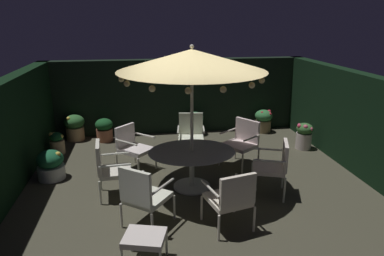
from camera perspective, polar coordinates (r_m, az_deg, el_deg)
ground_plane at (r=6.49m, az=1.01°, el=-9.85°), size 6.93×7.13×0.02m
hedge_backdrop_rear at (r=9.36m, az=-2.50°, el=5.27°), size 6.93×0.30×1.96m
hedge_backdrop_right at (r=7.40m, az=27.27°, el=-0.10°), size 0.30×7.13×1.96m
patio_dining_table at (r=6.28m, az=-0.03°, el=-5.09°), size 1.56×1.31×0.72m
patio_umbrella at (r=5.83m, az=-0.03°, el=11.04°), size 2.51×2.51×2.58m
patio_chair_north at (r=5.18m, az=-8.05°, el=-10.65°), size 0.83×0.84×0.99m
patio_chair_northeast at (r=5.11m, az=6.47°, el=-11.14°), size 0.73×0.74×0.94m
patio_chair_east at (r=6.19m, az=13.40°, el=-5.74°), size 0.74×0.73×0.98m
patio_chair_southeast at (r=7.30m, az=8.26°, el=-1.91°), size 0.83×0.85×0.97m
patio_chair_south at (r=7.65m, az=-0.17°, el=-0.84°), size 0.66×0.66×0.98m
patio_chair_southwest at (r=7.15m, az=-9.79°, el=-2.74°), size 0.83×0.82×0.91m
patio_chair_west at (r=6.13m, az=-13.49°, el=-6.12°), size 0.62×0.61×1.00m
ottoman_footrest at (r=4.59m, az=-7.80°, el=-17.56°), size 0.60×0.55×0.41m
potted_plant_left_near at (r=9.02m, az=-14.19°, el=-0.19°), size 0.44×0.44×0.58m
potted_plant_front_corner at (r=9.23m, az=0.38°, el=0.92°), size 0.50×0.50×0.61m
potted_plant_right_near at (r=9.29m, az=-18.70°, el=0.22°), size 0.51×0.51×0.65m
potted_plant_back_right at (r=8.52m, az=-21.27°, el=-2.29°), size 0.33×0.33×0.52m
potted_plant_back_left at (r=9.63m, az=11.63°, el=1.28°), size 0.46×0.46×0.61m
potted_plant_right_far at (r=7.25m, az=-22.18°, el=-5.60°), size 0.51×0.51×0.58m
potted_plant_back_center at (r=8.64m, az=17.92°, el=-1.10°), size 0.40×0.39×0.63m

